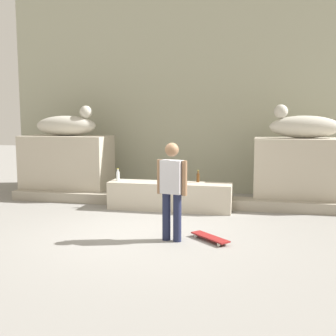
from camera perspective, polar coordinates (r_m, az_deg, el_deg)
ground_plane at (r=7.54m, az=-2.88°, el=-9.04°), size 40.00×40.00×0.00m
facade_wall at (r=11.76m, az=2.93°, el=11.83°), size 10.19×0.60×6.12m
pedestal_left at (r=11.16m, az=-13.78°, el=0.25°), size 2.25×1.13×1.60m
pedestal_right at (r=10.10m, az=18.20°, el=-0.60°), size 2.25×1.13×1.60m
statue_reclining_left at (r=11.07m, az=-13.77°, el=5.83°), size 1.63×0.65×0.78m
statue_reclining_right at (r=10.01m, az=18.24°, el=5.56°), size 1.63×0.66×0.78m
ledge_block at (r=9.32m, az=0.23°, el=-3.92°), size 2.79×0.60×0.63m
skater at (r=6.91m, az=0.54°, el=-2.69°), size 0.53×0.27×1.67m
skateboard at (r=7.12m, az=5.85°, el=-9.53°), size 0.72×0.69×0.08m
bottle_brown at (r=9.33m, az=4.18°, el=-1.30°), size 0.07×0.07×0.27m
bottle_clear at (r=9.58m, az=-6.97°, el=-1.07°), size 0.08×0.08×0.29m
stair_step at (r=9.77m, az=0.74°, el=-4.56°), size 8.20×0.50×0.24m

